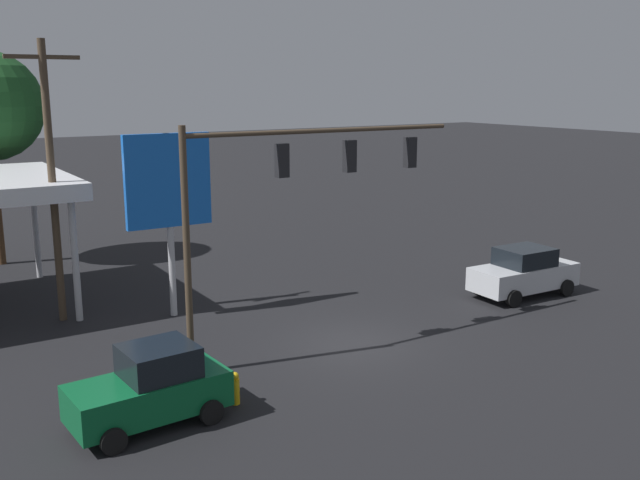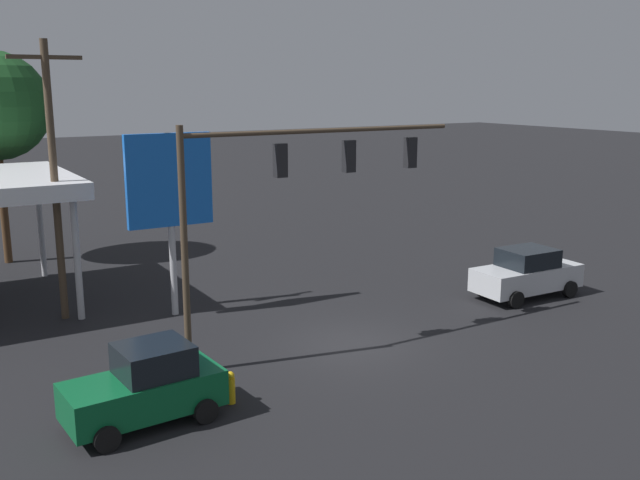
{
  "view_description": "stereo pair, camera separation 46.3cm",
  "coord_description": "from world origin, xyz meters",
  "px_view_note": "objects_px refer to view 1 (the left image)",
  "views": [
    {
      "loc": [
        12.51,
        17.88,
        8.18
      ],
      "look_at": [
        0.0,
        -2.0,
        3.04
      ],
      "focal_mm": 40.0,
      "sensor_mm": 36.0,
      "label": 1
    },
    {
      "loc": [
        12.12,
        18.13,
        8.18
      ],
      "look_at": [
        0.0,
        -2.0,
        3.04
      ],
      "focal_mm": 40.0,
      "sensor_mm": 36.0,
      "label": 2
    }
  ],
  "objects_px": {
    "traffic_signal_assembly": "(295,181)",
    "price_sign": "(168,187)",
    "utility_pole": "(52,176)",
    "hatchback_crossing": "(151,387)",
    "sedan_far": "(524,272)",
    "fire_hydrant": "(235,388)"
  },
  "relations": [
    {
      "from": "fire_hydrant",
      "to": "sedan_far",
      "type": "bearing_deg",
      "value": -168.43
    },
    {
      "from": "price_sign",
      "to": "hatchback_crossing",
      "type": "bearing_deg",
      "value": 65.71
    },
    {
      "from": "utility_pole",
      "to": "sedan_far",
      "type": "distance_m",
      "value": 17.92
    },
    {
      "from": "traffic_signal_assembly",
      "to": "price_sign",
      "type": "bearing_deg",
      "value": -69.08
    },
    {
      "from": "price_sign",
      "to": "sedan_far",
      "type": "height_order",
      "value": "price_sign"
    },
    {
      "from": "traffic_signal_assembly",
      "to": "price_sign",
      "type": "distance_m",
      "value": 5.71
    },
    {
      "from": "utility_pole",
      "to": "sedan_far",
      "type": "bearing_deg",
      "value": 157.67
    },
    {
      "from": "sedan_far",
      "to": "fire_hydrant",
      "type": "relative_size",
      "value": 5.06
    },
    {
      "from": "sedan_far",
      "to": "traffic_signal_assembly",
      "type": "bearing_deg",
      "value": 3.25
    },
    {
      "from": "utility_pole",
      "to": "hatchback_crossing",
      "type": "height_order",
      "value": "utility_pole"
    },
    {
      "from": "traffic_signal_assembly",
      "to": "hatchback_crossing",
      "type": "xyz_separation_m",
      "value": [
        5.53,
        2.47,
        -4.41
      ]
    },
    {
      "from": "traffic_signal_assembly",
      "to": "fire_hydrant",
      "type": "xyz_separation_m",
      "value": [
        3.33,
        2.55,
        -4.92
      ]
    },
    {
      "from": "sedan_far",
      "to": "hatchback_crossing",
      "type": "bearing_deg",
      "value": 11.38
    },
    {
      "from": "sedan_far",
      "to": "fire_hydrant",
      "type": "distance_m",
      "value": 14.2
    },
    {
      "from": "traffic_signal_assembly",
      "to": "price_sign",
      "type": "xyz_separation_m",
      "value": [
        2.02,
        -5.29,
        -0.66
      ]
    },
    {
      "from": "hatchback_crossing",
      "to": "fire_hydrant",
      "type": "distance_m",
      "value": 2.26
    },
    {
      "from": "hatchback_crossing",
      "to": "traffic_signal_assembly",
      "type": "bearing_deg",
      "value": -159.85
    },
    {
      "from": "traffic_signal_assembly",
      "to": "hatchback_crossing",
      "type": "bearing_deg",
      "value": 24.06
    },
    {
      "from": "traffic_signal_assembly",
      "to": "sedan_far",
      "type": "bearing_deg",
      "value": -178.4
    },
    {
      "from": "fire_hydrant",
      "to": "traffic_signal_assembly",
      "type": "bearing_deg",
      "value": -142.5
    },
    {
      "from": "price_sign",
      "to": "traffic_signal_assembly",
      "type": "bearing_deg",
      "value": 110.92
    },
    {
      "from": "traffic_signal_assembly",
      "to": "utility_pole",
      "type": "relative_size",
      "value": 0.97
    }
  ]
}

